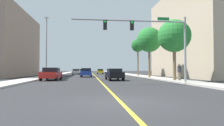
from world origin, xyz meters
TOP-DOWN VIEW (x-y plane):
  - ground at (0.00, 42.00)m, footprint 192.00×192.00m
  - sidewalk_left at (-8.46, 42.00)m, footprint 2.53×168.00m
  - sidewalk_right at (8.46, 42.00)m, footprint 2.53×168.00m
  - lane_marking_center at (0.00, 42.00)m, footprint 0.16×144.00m
  - building_right_near at (19.09, 24.37)m, footprint 12.76×22.58m
  - traffic_signal_mast at (4.30, 9.56)m, footprint 10.49×0.36m
  - street_lamp at (-7.70, 23.79)m, footprint 0.56×0.28m
  - palm_near at (8.03, 12.96)m, footprint 3.58×3.58m
  - palm_mid at (7.76, 21.27)m, footprint 3.73×3.73m
  - palm_far at (8.06, 29.57)m, footprint 2.47×2.47m
  - car_silver at (-4.25, 43.01)m, footprint 2.01×4.31m
  - car_black at (1.80, 16.13)m, footprint 1.88×4.55m
  - car_red at (-5.72, 16.87)m, footprint 2.08×4.25m
  - car_green at (-3.87, 51.67)m, footprint 2.04×3.90m
  - car_yellow at (1.97, 47.98)m, footprint 1.85×4.61m
  - car_blue at (-1.64, 26.71)m, footprint 1.88×4.31m
  - pedestrian at (8.47, 12.73)m, footprint 0.38×0.38m

SIDE VIEW (x-z plane):
  - ground at x=0.00m, z-range 0.00..0.00m
  - lane_marking_center at x=0.00m, z-range 0.00..0.01m
  - sidewalk_left at x=-8.46m, z-range 0.00..0.15m
  - sidewalk_right at x=8.46m, z-range 0.00..0.15m
  - car_silver at x=-4.25m, z-range 0.03..1.39m
  - car_yellow at x=1.97m, z-range 0.04..1.40m
  - car_green at x=-3.87m, z-range 0.04..1.41m
  - car_black at x=1.80m, z-range 0.05..1.46m
  - car_red at x=-5.72m, z-range 0.02..1.54m
  - car_blue at x=-1.64m, z-range 0.03..1.54m
  - pedestrian at x=8.47m, z-range 0.15..1.92m
  - traffic_signal_mast at x=4.30m, z-range 1.58..7.62m
  - palm_near at x=8.03m, z-range 1.64..8.27m
  - street_lamp at x=-7.70m, z-range 0.58..9.79m
  - palm_mid at x=7.76m, z-range 1.98..9.45m
  - palm_far at x=8.06m, z-range 2.29..9.23m
  - building_right_near at x=19.09m, z-range 0.00..14.88m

